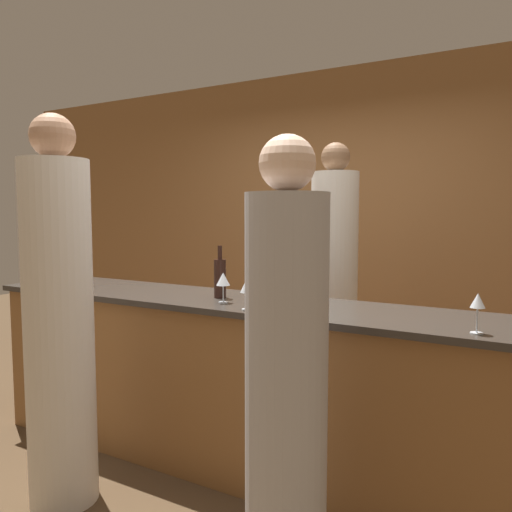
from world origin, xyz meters
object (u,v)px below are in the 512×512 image
Objects in this scene: guest_1 at (59,325)px; wine_bottle_1 at (266,276)px; guest_0 at (286,381)px; wine_bottle_0 at (220,277)px; bartender at (334,295)px.

guest_1 is 1.19m from wine_bottle_1.
wine_bottle_0 is at bearing 137.69° from guest_0.
bartender is 0.99× the size of guest_1.
guest_0 is 1.10m from wine_bottle_1.
bartender reaches higher than guest_0.
guest_1 reaches higher than bartender.
bartender is 6.27× the size of wine_bottle_1.
wine_bottle_1 is at bearing 53.52° from guest_1.
wine_bottle_0 is at bearing 63.71° from bartender.
wine_bottle_1 is at bearing 73.11° from bartender.
guest_1 is at bearing 60.61° from bartender.
wine_bottle_0 is (-0.41, -0.82, 0.19)m from bartender.
guest_0 is 1.10m from wine_bottle_0.
guest_1 reaches higher than wine_bottle_1.
wine_bottle_1 reaches higher than wine_bottle_0.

